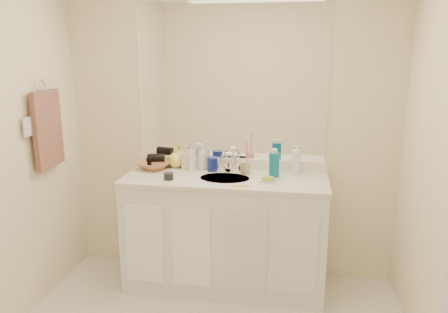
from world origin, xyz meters
The scene contains 25 objects.
wall_back centered at (0.00, 1.30, 1.20)m, with size 2.60×0.02×2.40m, color #F7EAC1.
vanity_cabinet centered at (0.00, 1.02, 0.42)m, with size 1.50×0.55×0.85m, color white.
countertop centered at (0.00, 1.02, 0.86)m, with size 1.52×0.57×0.03m, color silver.
backsplash centered at (0.00, 1.29, 0.92)m, with size 1.52×0.03×0.08m, color white.
sink_basin centered at (0.00, 1.00, 0.87)m, with size 0.37×0.37×0.02m, color beige.
faucet centered at (0.00, 1.18, 0.94)m, with size 0.02×0.02×0.11m, color silver.
mirror centered at (0.00, 1.29, 1.56)m, with size 1.48×0.01×1.20m, color white.
blue_mug centered at (-0.13, 1.18, 0.94)m, with size 0.08×0.08×0.11m, color navy.
tan_cup centered at (0.14, 1.13, 0.93)m, with size 0.07×0.07×0.10m, color tan.
toothbrush centered at (0.15, 1.13, 1.03)m, with size 0.01×0.01×0.20m, color #F94196.
mouthwash_bottle centered at (0.36, 1.11, 0.97)m, with size 0.08×0.08×0.18m, color #0A6283.
clear_pump_bottle centered at (0.52, 1.21, 0.97)m, with size 0.07×0.07×0.18m, color white.
soap_dish centered at (0.32, 0.95, 0.89)m, with size 0.11×0.08×0.01m, color silver.
green_soap centered at (0.32, 0.95, 0.90)m, with size 0.08×0.05×0.03m, color #9FC12F.
orange_comb centered at (0.15, 0.82, 0.88)m, with size 0.11×0.02×0.00m, color yellow.
dark_jar centered at (-0.40, 0.90, 0.91)m, with size 0.07×0.07×0.05m, color black.
extra_white_bottle centered at (-0.28, 1.16, 0.96)m, with size 0.05×0.05×0.16m, color white.
soap_bottle_white centered at (-0.21, 1.22, 0.98)m, with size 0.08×0.08×0.20m, color white.
soap_bottle_cream centered at (-0.34, 1.23, 0.97)m, with size 0.08×0.09×0.19m, color beige.
soap_bottle_yellow centered at (-0.44, 1.24, 0.96)m, with size 0.13×0.13×0.17m, color #ECE35C.
wicker_basket centered at (-0.60, 1.16, 0.91)m, with size 0.25×0.25×0.06m, color #B06E47.
hair_dryer centered at (-0.58, 1.16, 0.97)m, with size 0.07×0.07×0.13m, color black.
towel_ring centered at (-1.27, 0.77, 1.55)m, with size 0.11×0.11×0.01m, color silver.
hand_towel centered at (-1.25, 0.77, 1.25)m, with size 0.04×0.32×0.55m, color brown.
switch_plate centered at (-1.27, 0.57, 1.30)m, with size 0.01×0.09×0.13m, color silver.
Camera 1 is at (0.50, -2.06, 1.80)m, focal length 35.00 mm.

